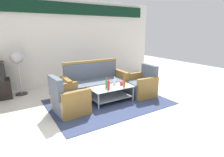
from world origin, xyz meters
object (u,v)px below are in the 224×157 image
object	(u,v)px
armchair_left	(69,100)
bottle_green	(107,84)
bottle_clear	(115,82)
cup	(121,83)
bottle_brown	(124,82)
couch	(95,85)
armchair_right	(141,86)
pedestal_fan	(17,60)
bottle_red	(109,85)
coffee_table	(111,92)

from	to	relation	value
armchair_left	bottle_green	world-z (taller)	armchair_left
bottle_clear	cup	distance (m)	0.18
bottle_brown	bottle_clear	size ratio (longest dim) A/B	1.32
couch	armchair_left	distance (m)	1.22
couch	armchair_right	world-z (taller)	couch
bottle_clear	armchair_right	bearing A→B (deg)	-8.38
cup	pedestal_fan	xyz separation A→B (m)	(-2.20, 1.89, 0.55)
couch	pedestal_fan	xyz separation A→B (m)	(-1.78, 1.21, 0.70)
couch	cup	xyz separation A→B (m)	(0.42, -0.68, 0.14)
bottle_red	couch	bearing A→B (deg)	85.74
armchair_right	bottle_brown	xyz separation A→B (m)	(-0.69, -0.14, 0.24)
armchair_right	bottle_green	xyz separation A→B (m)	(-1.12, 0.02, 0.23)
coffee_table	pedestal_fan	size ratio (longest dim) A/B	0.87
armchair_right	coffee_table	xyz separation A→B (m)	(-0.97, 0.04, -0.02)
couch	bottle_green	bearing A→B (deg)	89.40
armchair_left	cup	world-z (taller)	armchair_left
coffee_table	bottle_green	distance (m)	0.28
pedestal_fan	couch	bearing A→B (deg)	-34.14
bottle_brown	bottle_red	world-z (taller)	bottle_brown
armchair_left	pedestal_fan	size ratio (longest dim) A/B	0.67
bottle_clear	bottle_brown	bearing A→B (deg)	-64.00
bottle_brown	bottle_green	world-z (taller)	bottle_brown
couch	bottle_green	size ratio (longest dim) A/B	6.74
armchair_left	bottle_clear	size ratio (longest dim) A/B	3.74
armchair_left	cup	xyz separation A→B (m)	(1.43, 0.00, 0.17)
bottle_brown	armchair_left	bearing A→B (deg)	173.82
coffee_table	bottle_green	bearing A→B (deg)	-173.12
bottle_clear	pedestal_fan	world-z (taller)	pedestal_fan
armchair_left	armchair_right	distance (m)	2.10
coffee_table	bottle_clear	bearing A→B (deg)	28.07
cup	coffee_table	bearing A→B (deg)	175.76
couch	bottle_red	world-z (taller)	couch
armchair_right	cup	xyz separation A→B (m)	(-0.67, 0.02, 0.17)
couch	coffee_table	size ratio (longest dim) A/B	1.66
couch	coffee_table	world-z (taller)	couch
armchair_right	bottle_green	distance (m)	1.14
couch	armchair_right	size ratio (longest dim) A/B	2.14
couch	cup	distance (m)	0.81
bottle_green	cup	bearing A→B (deg)	-0.53
armchair_left	pedestal_fan	xyz separation A→B (m)	(-0.77, 1.89, 0.73)
armchair_left	armchair_right	size ratio (longest dim) A/B	1.00
armchair_right	coffee_table	world-z (taller)	armchair_right
armchair_right	bottle_clear	distance (m)	0.85
armchair_right	bottle_red	bearing A→B (deg)	100.51
couch	bottle_green	distance (m)	0.71
bottle_brown	cup	size ratio (longest dim) A/B	3.00
cup	armchair_right	bearing A→B (deg)	-1.45
bottle_green	cup	world-z (taller)	bottle_green
armchair_right	bottle_clear	size ratio (longest dim) A/B	3.74
bottle_green	armchair_right	bearing A→B (deg)	-1.08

